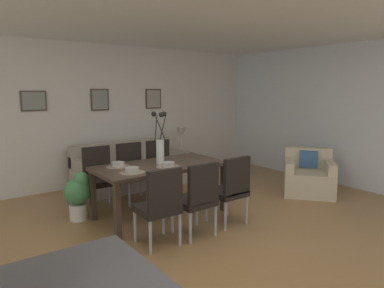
{
  "coord_description": "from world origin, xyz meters",
  "views": [
    {
      "loc": [
        -2.39,
        -2.95,
        1.77
      ],
      "look_at": [
        0.66,
        1.12,
        0.97
      ],
      "focal_mm": 32.23,
      "sensor_mm": 36.0,
      "label": 1
    }
  ],
  "objects": [
    {
      "name": "placemat_near_right",
      "position": [
        -0.46,
        1.29,
        0.74
      ],
      "size": [
        0.32,
        0.32,
        0.01
      ],
      "primitive_type": "cylinder",
      "color": "#7F705B",
      "rests_on": "dining_table"
    },
    {
      "name": "dining_chair_mid_right",
      "position": [
        0.62,
        1.94,
        0.51
      ],
      "size": [
        0.46,
        0.46,
        0.92
      ],
      "color": "black",
      "rests_on": "ground"
    },
    {
      "name": "dining_chair_far_left",
      "position": [
        0.05,
        0.2,
        0.51
      ],
      "size": [
        0.44,
        0.44,
        0.92
      ],
      "color": "black",
      "rests_on": "ground"
    },
    {
      "name": "back_wall_panel",
      "position": [
        0.0,
        3.25,
        1.3
      ],
      "size": [
        9.0,
        0.1,
        2.6
      ],
      "primitive_type": "cube",
      "color": "silver",
      "rests_on": "ground"
    },
    {
      "name": "dining_chair_near_right",
      "position": [
        -0.48,
        1.92,
        0.51
      ],
      "size": [
        0.46,
        0.46,
        0.92
      ],
      "color": "black",
      "rests_on": "ground"
    },
    {
      "name": "table_lamp",
      "position": [
        1.53,
        2.63,
        0.89
      ],
      "size": [
        0.22,
        0.22,
        0.51
      ],
      "color": "beige",
      "rests_on": "side_table"
    },
    {
      "name": "placemat_near_left",
      "position": [
        -0.46,
        0.88,
        0.74
      ],
      "size": [
        0.32,
        0.32,
        0.01
      ],
      "primitive_type": "cylinder",
      "color": "#7F705B",
      "rests_on": "dining_table"
    },
    {
      "name": "side_table",
      "position": [
        1.53,
        2.63,
        0.26
      ],
      "size": [
        0.36,
        0.36,
        0.52
      ],
      "primitive_type": "cube",
      "color": "#33261E",
      "rests_on": "ground"
    },
    {
      "name": "dining_chair_near_left",
      "position": [
        -0.44,
        0.25,
        0.51
      ],
      "size": [
        0.46,
        0.46,
        0.92
      ],
      "color": "black",
      "rests_on": "ground"
    },
    {
      "name": "potted_plant",
      "position": [
        -0.92,
        1.61,
        0.37
      ],
      "size": [
        0.36,
        0.36,
        0.67
      ],
      "color": "silver",
      "rests_on": "ground"
    },
    {
      "name": "sofa",
      "position": [
        0.42,
        2.7,
        0.28
      ],
      "size": [
        2.03,
        0.84,
        0.8
      ],
      "color": "#A89E8E",
      "rests_on": "ground"
    },
    {
      "name": "dining_chair_mid_left",
      "position": [
        0.63,
        0.24,
        0.51
      ],
      "size": [
        0.44,
        0.44,
        0.92
      ],
      "color": "black",
      "rests_on": "ground"
    },
    {
      "name": "framed_picture_center",
      "position": [
        0.08,
        3.18,
        1.59
      ],
      "size": [
        0.34,
        0.03,
        0.4
      ],
      "color": "#473828"
    },
    {
      "name": "placemat_far_left",
      "position": [
        0.08,
        0.88,
        0.74
      ],
      "size": [
        0.32,
        0.32,
        0.01
      ],
      "primitive_type": "cylinder",
      "color": "#7F705B",
      "rests_on": "dining_table"
    },
    {
      "name": "framed_picture_right",
      "position": [
        1.22,
        3.18,
        1.59
      ],
      "size": [
        0.35,
        0.03,
        0.4
      ],
      "color": "#473828"
    },
    {
      "name": "bowl_near_right",
      "position": [
        -0.46,
        1.29,
        0.78
      ],
      "size": [
        0.17,
        0.17,
        0.07
      ],
      "color": "#B2ADA3",
      "rests_on": "dining_table"
    },
    {
      "name": "bowl_far_left",
      "position": [
        0.08,
        0.88,
        0.78
      ],
      "size": [
        0.17,
        0.17,
        0.07
      ],
      "color": "#B2ADA3",
      "rests_on": "dining_table"
    },
    {
      "name": "framed_picture_left",
      "position": [
        -1.06,
        3.18,
        1.59
      ],
      "size": [
        0.4,
        0.03,
        0.33
      ],
      "color": "#473828"
    },
    {
      "name": "armchair",
      "position": [
        2.69,
        0.48,
        0.29
      ],
      "size": [
        1.13,
        1.13,
        0.75
      ],
      "color": "beige",
      "rests_on": "ground"
    },
    {
      "name": "ground_plane",
      "position": [
        0.0,
        0.0,
        0.0
      ],
      "size": [
        9.0,
        9.0,
        0.0
      ],
      "primitive_type": "plane",
      "color": "olive"
    },
    {
      "name": "ceiling_panel",
      "position": [
        0.0,
        0.4,
        2.64
      ],
      "size": [
        9.0,
        7.2,
        0.08
      ],
      "primitive_type": "cube",
      "color": "white"
    },
    {
      "name": "bowl_near_left",
      "position": [
        -0.46,
        0.88,
        0.78
      ],
      "size": [
        0.17,
        0.17,
        0.07
      ],
      "color": "#B2ADA3",
      "rests_on": "dining_table"
    },
    {
      "name": "dining_chair_far_right",
      "position": [
        0.08,
        1.94,
        0.51
      ],
      "size": [
        0.45,
        0.45,
        0.92
      ],
      "color": "black",
      "rests_on": "ground"
    },
    {
      "name": "centerpiece_vase",
      "position": [
        0.08,
        1.09,
        1.02
      ],
      "size": [
        0.21,
        0.23,
        0.73
      ],
      "color": "silver",
      "rests_on": "dining_table"
    },
    {
      "name": "side_window_wall",
      "position": [
        3.65,
        0.4,
        1.3
      ],
      "size": [
        0.1,
        6.3,
        2.6
      ],
      "primitive_type": "cube",
      "color": "white",
      "rests_on": "ground"
    },
    {
      "name": "dining_table",
      "position": [
        0.08,
        1.08,
        0.66
      ],
      "size": [
        1.8,
        0.9,
        0.74
      ],
      "color": "#3D2D23",
      "rests_on": "ground"
    }
  ]
}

